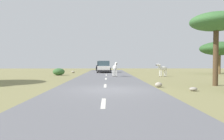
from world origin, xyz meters
TOP-DOWN VIEW (x-y plane):
  - ground_plane at (0.00, 0.00)m, footprint 90.00×90.00m
  - road at (-0.34, 0.00)m, footprint 6.00×64.00m
  - lane_markings at (-0.34, -1.00)m, footprint 0.16×56.00m
  - zebra_0 at (0.60, 11.15)m, footprint 0.59×1.64m
  - zebra_1 at (5.80, 11.84)m, footprint 1.45×0.89m
  - car_0 at (-1.21, 28.88)m, footprint 2.14×4.40m
  - car_1 at (-0.69, 20.89)m, footprint 2.07×4.36m
  - tree_1 at (6.92, 2.30)m, footprint 3.38×3.38m
  - tree_2 at (14.80, 17.03)m, footprint 5.16×5.16m
  - bush_1 at (-6.06, 14.50)m, footprint 1.41×1.27m
  - rock_0 at (2.97, 1.47)m, footprint 0.44×0.32m
  - rock_1 at (-5.24, 20.12)m, footprint 0.48×0.47m
  - rock_2 at (4.43, -0.32)m, footprint 0.41×0.38m

SIDE VIEW (x-z plane):
  - ground_plane at x=0.00m, z-range 0.00..0.00m
  - road at x=-0.34m, z-range 0.00..0.05m
  - lane_markings at x=-0.34m, z-range 0.05..0.06m
  - rock_2 at x=4.43m, z-range 0.00..0.21m
  - rock_1 at x=-5.24m, z-range 0.00..0.31m
  - rock_0 at x=2.97m, z-range 0.00..0.32m
  - bush_1 at x=-6.06m, z-range 0.00..0.85m
  - car_0 at x=-1.21m, z-range -0.02..1.72m
  - car_1 at x=-0.69m, z-range -0.02..1.72m
  - zebra_1 at x=5.80m, z-range 0.14..1.61m
  - zebra_0 at x=0.60m, z-range 0.20..1.76m
  - tree_2 at x=14.80m, z-range 1.24..5.55m
  - tree_1 at x=6.92m, z-range 1.73..6.53m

